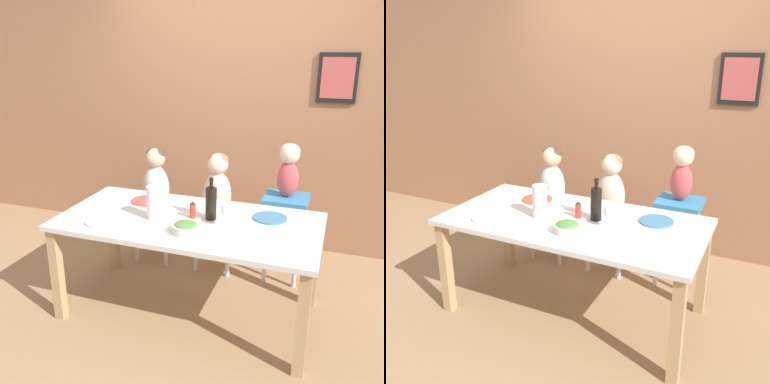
# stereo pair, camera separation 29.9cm
# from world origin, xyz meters

# --- Properties ---
(ground_plane) EXTENTS (14.00, 14.00, 0.00)m
(ground_plane) POSITION_xyz_m (0.00, 0.00, 0.00)
(ground_plane) COLOR #9E7A56
(wall_back) EXTENTS (10.00, 0.09, 2.70)m
(wall_back) POSITION_xyz_m (0.00, 1.40, 1.35)
(wall_back) COLOR #9E6B4C
(wall_back) RESTS_ON ground_plane
(dining_table) EXTENTS (1.82, 0.92, 0.74)m
(dining_table) POSITION_xyz_m (0.00, 0.00, 0.66)
(dining_table) COLOR silver
(dining_table) RESTS_ON ground_plane
(chair_far_left) EXTENTS (0.41, 0.39, 0.47)m
(chair_far_left) POSITION_xyz_m (-0.58, 0.73, 0.39)
(chair_far_left) COLOR silver
(chair_far_left) RESTS_ON ground_plane
(chair_far_center) EXTENTS (0.41, 0.39, 0.47)m
(chair_far_center) POSITION_xyz_m (-0.01, 0.73, 0.39)
(chair_far_center) COLOR silver
(chair_far_center) RESTS_ON ground_plane
(chair_right_highchair) EXTENTS (0.35, 0.33, 0.74)m
(chair_right_highchair) POSITION_xyz_m (0.58, 0.73, 0.57)
(chair_right_highchair) COLOR silver
(chair_right_highchair) RESTS_ON ground_plane
(person_child_left) EXTENTS (0.24, 0.19, 0.58)m
(person_child_left) POSITION_xyz_m (-0.58, 0.73, 0.77)
(person_child_left) COLOR silver
(person_child_left) RESTS_ON chair_far_left
(person_child_center) EXTENTS (0.24, 0.19, 0.58)m
(person_child_center) POSITION_xyz_m (-0.01, 0.73, 0.77)
(person_child_center) COLOR beige
(person_child_center) RESTS_ON chair_far_center
(person_baby_right) EXTENTS (0.17, 0.17, 0.44)m
(person_baby_right) POSITION_xyz_m (0.58, 0.73, 1.00)
(person_baby_right) COLOR #C64C4C
(person_baby_right) RESTS_ON chair_right_highchair
(wine_bottle) EXTENTS (0.08, 0.08, 0.30)m
(wine_bottle) POSITION_xyz_m (0.14, 0.06, 0.87)
(wine_bottle) COLOR black
(wine_bottle) RESTS_ON dining_table
(paper_towel_roll) EXTENTS (0.10, 0.10, 0.24)m
(paper_towel_roll) POSITION_xyz_m (-0.23, -0.07, 0.86)
(paper_towel_roll) COLOR white
(paper_towel_roll) RESTS_ON dining_table
(wine_glass_near) EXTENTS (0.07, 0.07, 0.17)m
(wine_glass_near) POSITION_xyz_m (0.28, -0.04, 0.86)
(wine_glass_near) COLOR white
(wine_glass_near) RESTS_ON dining_table
(salad_bowl_large) EXTENTS (0.18, 0.18, 0.08)m
(salad_bowl_large) POSITION_xyz_m (0.06, -0.22, 0.78)
(salad_bowl_large) COLOR silver
(salad_bowl_large) RESTS_ON dining_table
(dinner_plate_front_left) EXTENTS (0.24, 0.24, 0.01)m
(dinner_plate_front_left) POSITION_xyz_m (-0.54, -0.25, 0.75)
(dinner_plate_front_left) COLOR silver
(dinner_plate_front_left) RESTS_ON dining_table
(dinner_plate_back_left) EXTENTS (0.24, 0.24, 0.01)m
(dinner_plate_back_left) POSITION_xyz_m (-0.43, 0.23, 0.75)
(dinner_plate_back_left) COLOR #D14C47
(dinner_plate_back_left) RESTS_ON dining_table
(dinner_plate_back_right) EXTENTS (0.24, 0.24, 0.01)m
(dinner_plate_back_right) POSITION_xyz_m (0.53, 0.20, 0.75)
(dinner_plate_back_right) COLOR teal
(dinner_plate_back_right) RESTS_ON dining_table
(condiment_bottle_hot_sauce) EXTENTS (0.04, 0.04, 0.12)m
(condiment_bottle_hot_sauce) POSITION_xyz_m (0.02, 0.04, 0.80)
(condiment_bottle_hot_sauce) COLOR red
(condiment_bottle_hot_sauce) RESTS_ON dining_table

